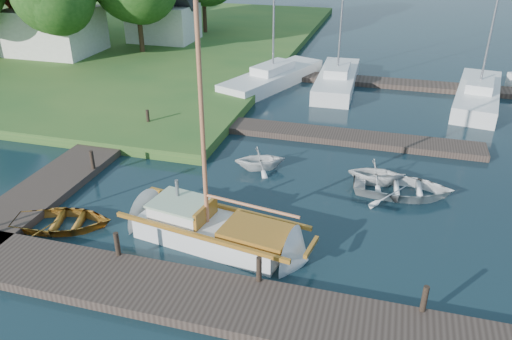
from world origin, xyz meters
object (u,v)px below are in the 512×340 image
(mooring_post_1, at_px, (117,244))
(sailboat, at_px, (217,232))
(dinghy, at_px, (62,219))
(tender_b, at_px, (260,157))
(mooring_post_2, at_px, (259,269))
(marina_boat_3, at_px, (478,93))
(mooring_post_5, at_px, (148,118))
(mooring_post_4, at_px, (92,160))
(tender_d, at_px, (376,171))
(mooring_post_3, at_px, (424,299))
(house_c, at_px, (163,14))
(house_a, at_px, (52,19))
(marina_boat_1, at_px, (337,79))
(tender_c, at_px, (403,186))
(marina_boat_0, at_px, (273,77))

(mooring_post_1, distance_m, sailboat, 3.21)
(dinghy, xyz_separation_m, tender_b, (5.38, 6.16, 0.21))
(mooring_post_2, xyz_separation_m, marina_boat_3, (7.79, 18.94, -0.13))
(mooring_post_1, relative_size, mooring_post_5, 1.00)
(mooring_post_4, bearing_deg, tender_d, 12.07)
(mooring_post_3, xyz_separation_m, marina_boat_3, (3.29, 18.94, -0.13))
(mooring_post_4, height_order, house_c, house_c)
(sailboat, distance_m, house_a, 27.45)
(marina_boat_1, bearing_deg, house_c, 62.73)
(mooring_post_1, distance_m, mooring_post_2, 4.50)
(mooring_post_4, relative_size, tender_c, 0.21)
(marina_boat_3, distance_m, house_c, 24.73)
(marina_boat_3, bearing_deg, mooring_post_4, 139.60)
(mooring_post_2, height_order, tender_c, mooring_post_2)
(mooring_post_4, xyz_separation_m, dinghy, (1.12, -3.76, -0.35))
(tender_c, height_order, marina_boat_0, marina_boat_0)
(mooring_post_1, distance_m, marina_boat_1, 20.11)
(marina_boat_3, bearing_deg, house_c, 79.96)
(marina_boat_3, bearing_deg, mooring_post_2, 166.69)
(mooring_post_2, bearing_deg, marina_boat_1, 91.12)
(sailboat, relative_size, marina_boat_3, 0.87)
(dinghy, bearing_deg, tender_d, -73.65)
(marina_boat_1, bearing_deg, mooring_post_1, 166.74)
(mooring_post_4, bearing_deg, mooring_post_2, -30.47)
(mooring_post_1, bearing_deg, marina_boat_1, 78.19)
(mooring_post_3, bearing_deg, mooring_post_4, 158.96)
(house_a, bearing_deg, marina_boat_1, -3.55)
(mooring_post_3, bearing_deg, mooring_post_5, 142.43)
(sailboat, relative_size, tender_d, 4.50)
(mooring_post_4, distance_m, dinghy, 3.93)
(tender_d, bearing_deg, dinghy, 116.28)
(mooring_post_5, bearing_deg, tender_d, -12.87)
(house_c, bearing_deg, mooring_post_4, -72.35)
(tender_b, distance_m, house_c, 23.88)
(tender_c, height_order, marina_boat_3, marina_boat_3)
(marina_boat_1, bearing_deg, tender_b, 171.05)
(mooring_post_5, bearing_deg, marina_boat_0, 65.17)
(house_a, distance_m, house_c, 8.49)
(mooring_post_4, distance_m, tender_c, 12.52)
(tender_c, bearing_deg, mooring_post_2, 145.70)
(marina_boat_1, distance_m, house_c, 16.91)
(tender_b, bearing_deg, mooring_post_5, 46.83)
(dinghy, relative_size, tender_d, 1.54)
(tender_c, distance_m, house_a, 29.22)
(mooring_post_1, height_order, mooring_post_5, same)
(dinghy, bearing_deg, marina_boat_3, -55.48)
(sailboat, xyz_separation_m, marina_boat_1, (1.56, 17.78, 0.23))
(mooring_post_1, height_order, sailboat, sailboat)
(mooring_post_5, height_order, dinghy, mooring_post_5)
(mooring_post_5, xyz_separation_m, house_c, (-7.00, 17.00, 1.88))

